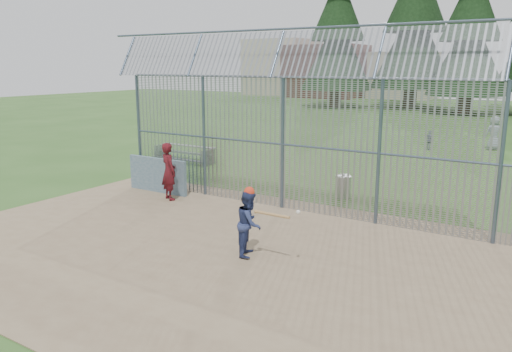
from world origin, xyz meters
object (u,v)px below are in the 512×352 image
Objects in this scene: trash_can at (343,186)px; bleacher at (184,153)px; dugout_wall at (158,175)px; onlooker at (169,171)px; batter at (249,223)px.

trash_can is 8.80m from bleacher.
trash_can is (5.71, 2.80, -0.24)m from dugout_wall.
onlooker reaches higher than bleacher.
bleacher is at bearing -29.39° from onlooker.
batter reaches higher than bleacher.
dugout_wall is 1.33× the size of onlooker.
dugout_wall is 6.74m from batter.
dugout_wall is 1.20m from onlooker.
onlooker is at bearing 39.10° from batter.
onlooker is (1.01, -0.54, 0.34)m from dugout_wall.
batter is (5.90, -3.25, 0.16)m from dugout_wall.
bleacher is at bearing 167.06° from trash_can.
trash_can reaches higher than bleacher.
batter is 5.59m from onlooker.
dugout_wall is at bearing -153.90° from trash_can.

